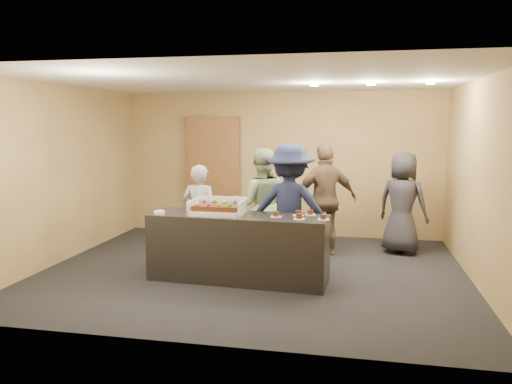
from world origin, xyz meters
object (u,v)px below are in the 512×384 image
at_px(sheet_cake, 217,207).
at_px(person_sage_man, 261,205).
at_px(person_dark_suit, 403,203).
at_px(person_server_grey, 200,215).
at_px(cake_box, 218,210).
at_px(plate_stack, 159,212).
at_px(person_brown_extra, 325,200).
at_px(serving_counter, 238,248).
at_px(storage_cabinet, 214,175).
at_px(person_navy_man, 290,209).

bearing_deg(sheet_cake, person_sage_man, 69.03).
relative_size(sheet_cake, person_sage_man, 0.35).
bearing_deg(person_dark_suit, person_server_grey, 49.59).
xyz_separation_m(sheet_cake, person_sage_man, (0.40, 1.05, -0.13)).
relative_size(cake_box, plate_stack, 4.73).
height_order(plate_stack, person_brown_extra, person_brown_extra).
distance_m(person_server_grey, person_brown_extra, 2.07).
xyz_separation_m(sheet_cake, person_dark_suit, (2.58, 1.94, -0.16)).
bearing_deg(serving_counter, storage_cabinet, 115.50).
relative_size(cake_box, person_dark_suit, 0.43).
xyz_separation_m(serving_counter, plate_stack, (-1.08, -0.12, 0.47)).
bearing_deg(person_dark_suit, storage_cabinet, 10.71).
bearing_deg(person_navy_man, plate_stack, 19.45).
distance_m(person_sage_man, person_dark_suit, 2.35).
xyz_separation_m(serving_counter, storage_cabinet, (-1.18, 2.87, 0.68)).
height_order(sheet_cake, person_navy_man, person_navy_man).
bearing_deg(person_sage_man, cake_box, 56.71).
bearing_deg(cake_box, person_dark_suit, 36.62).
xyz_separation_m(person_brown_extra, person_dark_suit, (1.23, 0.32, -0.07)).
bearing_deg(person_navy_man, person_server_grey, -4.60).
distance_m(cake_box, person_sage_man, 1.10).
bearing_deg(plate_stack, person_sage_man, 44.39).
height_order(storage_cabinet, cake_box, storage_cabinet).
xyz_separation_m(plate_stack, person_dark_suit, (3.36, 2.06, -0.09)).
relative_size(sheet_cake, person_brown_extra, 0.34).
height_order(cake_box, person_dark_suit, person_dark_suit).
bearing_deg(person_sage_man, sheet_cake, 57.18).
xyz_separation_m(sheet_cake, person_brown_extra, (1.34, 1.62, -0.10)).
relative_size(storage_cabinet, person_brown_extra, 1.26).
bearing_deg(person_brown_extra, serving_counter, 32.42).
bearing_deg(person_navy_man, person_dark_suit, -140.66).
bearing_deg(person_brown_extra, person_sage_man, 6.88).
bearing_deg(person_server_grey, serving_counter, 144.83).
xyz_separation_m(cake_box, person_dark_suit, (2.57, 1.91, -0.11)).
bearing_deg(person_dark_suit, person_sage_man, 48.07).
height_order(storage_cabinet, person_server_grey, storage_cabinet).
bearing_deg(plate_stack, person_navy_man, 20.59).
distance_m(sheet_cake, person_brown_extra, 2.11).
relative_size(person_server_grey, person_brown_extra, 0.84).
height_order(storage_cabinet, person_dark_suit, storage_cabinet).
distance_m(serving_counter, person_brown_extra, 1.99).
bearing_deg(cake_box, plate_stack, -169.64).
bearing_deg(serving_counter, cake_box, 177.96).
height_order(sheet_cake, person_dark_suit, person_dark_suit).
relative_size(storage_cabinet, person_navy_man, 1.24).
bearing_deg(plate_stack, serving_counter, 6.25).
bearing_deg(cake_box, storage_cabinet, 107.39).
bearing_deg(person_sage_man, person_brown_extra, -160.47).
height_order(cake_box, person_server_grey, person_server_grey).
bearing_deg(person_server_grey, person_navy_man, -179.25).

